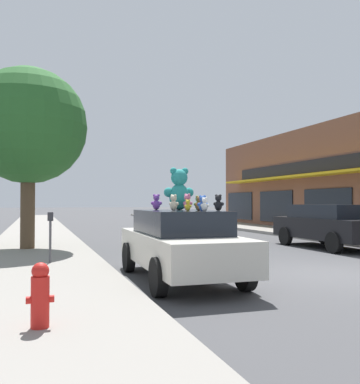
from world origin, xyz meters
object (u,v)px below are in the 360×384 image
teddy_bear_purple (156,202)px  teddy_bear_black (218,203)px  plush_art_car (180,243)px  teddy_bear_blue (203,203)px  fire_hydrant (40,295)px  teddy_bear_giant (179,190)px  teddy_bear_yellow (188,205)px  parked_car_far_center (328,224)px  street_tree (28,126)px  parking_meter (50,230)px  teddy_bear_white (205,205)px  teddy_bear_green (198,203)px  teddy_bear_pink (187,202)px  teddy_bear_brown (199,203)px  teddy_bear_cream (174,203)px

teddy_bear_purple → teddy_bear_black: bearing=147.1°
plush_art_car → teddy_bear_blue: 1.24m
plush_art_car → fire_hydrant: (-2.89, -3.24, -0.26)m
teddy_bear_giant → teddy_bear_yellow: teddy_bear_giant is taller
parked_car_far_center → street_tree: (-10.43, 1.86, 3.32)m
parked_car_far_center → parking_meter: parked_car_far_center is taller
teddy_bear_yellow → teddy_bear_white: bearing=155.6°
teddy_bear_green → fire_hydrant: size_ratio=0.41×
teddy_bear_pink → street_tree: 7.56m
teddy_bear_yellow → teddy_bear_black: bearing=-146.6°
teddy_bear_purple → parked_car_far_center: (7.48, 3.40, -0.81)m
teddy_bear_white → teddy_bear_yellow: (-0.13, 0.60, -0.02)m
teddy_bear_blue → teddy_bear_green: bearing=-61.5°
parked_car_far_center → teddy_bear_yellow: bearing=-146.2°
plush_art_car → teddy_bear_pink: bearing=-14.9°
teddy_bear_purple → street_tree: 6.54m
plush_art_car → parked_car_far_center: bearing=32.4°
teddy_bear_pink → teddy_bear_brown: 0.30m
parked_car_far_center → teddy_bear_black: bearing=-142.7°
parked_car_far_center → teddy_bear_green: bearing=-146.6°
plush_art_car → street_tree: size_ratio=0.77×
plush_art_car → teddy_bear_cream: 0.90m
teddy_bear_giant → teddy_bear_brown: teddy_bear_giant is taller
teddy_bear_brown → teddy_bear_blue: same height
teddy_bear_white → teddy_bear_cream: (-0.36, 0.85, 0.03)m
teddy_bear_cream → teddy_bear_blue: teddy_bear_cream is taller
teddy_bear_brown → teddy_bear_blue: bearing=117.6°
teddy_bear_giant → teddy_bear_brown: 0.81m
teddy_bear_purple → teddy_bear_green: size_ratio=1.14×
teddy_bear_brown → teddy_bear_green: bearing=-58.7°
street_tree → teddy_bear_giant: bearing=-60.0°
teddy_bear_blue → parking_meter: (-2.77, 3.43, -0.69)m
teddy_bear_yellow → parked_car_far_center: 8.69m
teddy_bear_cream → teddy_bear_green: (0.58, 0.06, -0.01)m
teddy_bear_cream → teddy_bear_yellow: bearing=-168.1°
fire_hydrant → teddy_bear_giant: bearing=50.7°
teddy_bear_giant → teddy_bear_brown: bearing=108.3°
teddy_bear_brown → parking_meter: teddy_bear_brown is taller
teddy_bear_black → parked_car_far_center: size_ratio=0.07×
plush_art_car → teddy_bear_yellow: bearing=-84.8°
teddy_bear_brown → teddy_bear_green: (0.03, 0.15, 0.00)m
teddy_bear_white → teddy_bear_black: bearing=-82.7°
teddy_bear_purple → teddy_bear_yellow: bearing=130.2°
parking_meter → teddy_bear_yellow: bearing=-48.4°
teddy_bear_blue → parked_car_far_center: bearing=-99.7°
teddy_bear_giant → teddy_bear_blue: (0.04, -1.34, -0.31)m
teddy_bear_pink → teddy_bear_brown: (0.19, -0.23, -0.02)m
teddy_bear_green → parking_meter: (-2.98, 2.66, -0.69)m
teddy_bear_white → parked_car_far_center: size_ratio=0.06×
teddy_bear_purple → teddy_bear_black: (0.87, -1.63, -0.01)m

